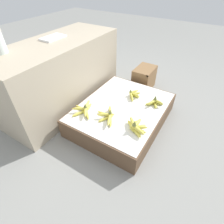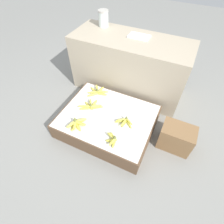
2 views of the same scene
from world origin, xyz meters
The scene contains 10 objects.
ground_plane centered at (0.00, 0.00, 0.00)m, with size 10.00×10.00×0.00m, color gray.
display_platform centered at (0.00, 0.00, 0.11)m, with size 1.03×0.82×0.21m.
back_vendor_table centered at (-0.06, 0.77, 0.37)m, with size 1.46×0.59×0.75m.
wooden_crate centered at (0.76, 0.08, 0.15)m, with size 0.33×0.23×0.30m.
banana_bunch_front_left centered at (-0.23, -0.26, 0.25)m, with size 0.19×0.22×0.11m.
banana_bunch_front_midleft centered at (0.19, -0.27, 0.24)m, with size 0.13×0.17×0.10m.
banana_bunch_middle_left centered at (-0.23, 0.03, 0.24)m, with size 0.27×0.23×0.10m.
banana_bunch_middle_midleft centered at (0.21, -0.02, 0.24)m, with size 0.21×0.14×0.08m.
banana_bunch_back_left centered at (-0.27, 0.28, 0.24)m, with size 0.27×0.25×0.10m.
foam_tray_white centered at (0.01, 0.84, 0.75)m, with size 0.25×0.15×0.02m.
Camera 1 is at (-1.26, -0.65, 1.32)m, focal length 28.00 mm.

